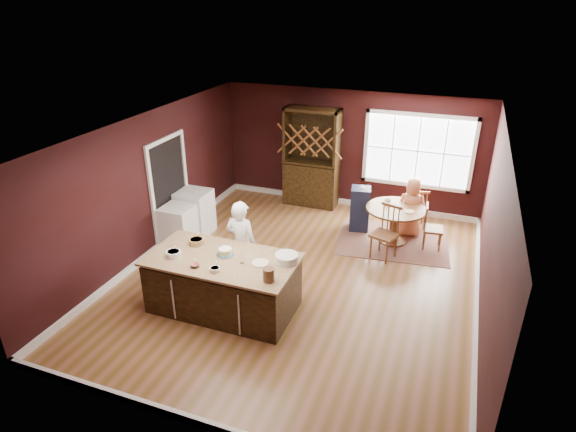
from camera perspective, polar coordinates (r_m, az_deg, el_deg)
The scene contains 27 objects.
room_shell at distance 8.04m, azimuth 1.51°, elevation 0.83°, with size 7.00×7.00×7.00m.
window at distance 10.91m, azimuth 15.14°, elevation 7.45°, with size 2.36×0.10×1.66m, color white, non-canonical shape.
doorway at distance 9.92m, azimuth -13.81°, elevation 2.90°, with size 0.08×1.26×2.13m, color white, non-canonical shape.
kitchen_island at distance 7.77m, azimuth -7.66°, elevation -8.05°, with size 2.33×1.22×0.92m.
dining_table at distance 9.87m, azimuth 12.59°, elevation -0.20°, with size 1.19×1.19×0.75m.
baker at distance 8.14m, azimuth -5.54°, elevation -3.38°, with size 0.58×0.38×1.58m, color white.
layer_cake at distance 7.56m, azimuth -7.45°, elevation -4.24°, with size 0.28×0.28×0.12m, color white, non-canonical shape.
bowl_blue at distance 7.68m, azimuth -13.41°, elevation -4.37°, with size 0.23×0.23×0.09m, color silver.
bowl_yellow at distance 7.96m, azimuth -10.79°, elevation -2.99°, with size 0.24×0.24×0.09m, color olive.
bowl_pink at distance 7.34m, azimuth -10.99°, elevation -5.79°, with size 0.14×0.14×0.05m, color silver.
bowl_olive at distance 7.19m, azimuth -8.65°, elevation -6.27°, with size 0.15×0.15×0.06m, color beige.
drinking_glass at distance 7.32m, azimuth -5.49°, elevation -5.08°, with size 0.07×0.07×0.14m, color white.
dinner_plate at distance 7.31m, azimuth -3.28°, elevation -5.58°, with size 0.26×0.26×0.02m, color beige.
white_tub at distance 7.33m, azimuth -0.17°, elevation -5.01°, with size 0.36×0.36×0.12m, color white.
stoneware_crock at distance 6.85m, azimuth -2.31°, elevation -6.97°, with size 0.17×0.17×0.20m, color brown.
rug at distance 10.10m, azimuth 12.31°, elevation -2.91°, with size 2.19×1.69×0.01m, color brown.
chair_east at distance 9.83m, azimuth 16.86°, elevation -1.26°, with size 0.39×0.37×0.93m, color brown, non-canonical shape.
chair_south at distance 9.22m, azimuth 11.36°, elevation -1.96°, with size 0.45×0.43×1.07m, color brown, non-canonical shape.
chair_north at distance 10.65m, azimuth 15.13°, elevation 0.98°, with size 0.38×0.36×0.91m, color brown, non-canonical shape.
seated_woman at distance 10.20m, azimuth 14.43°, elevation 1.05°, with size 0.62×0.40×1.26m, color tan.
high_chair at distance 10.28m, azimuth 8.52°, elevation 0.95°, with size 0.40×0.40×0.99m, color black, non-canonical shape.
toddler at distance 10.18m, azimuth 8.88°, elevation 2.63°, with size 0.18×0.14×0.26m, color #8CA5BF, non-canonical shape.
table_plate at distance 9.66m, azimuth 14.18°, elevation 0.53°, with size 0.20×0.20×0.01m, color beige.
table_cup at distance 9.93m, azimuth 11.73°, elevation 1.73°, with size 0.13×0.13×0.10m, color silver.
hutch at distance 11.21m, azimuth 2.81°, elevation 6.89°, with size 1.25×0.52×2.30m, color #3E2816.
washer at distance 9.74m, azimuth -12.85°, elevation -1.27°, with size 0.59×0.57×0.86m, color white.
dryer at distance 10.21m, azimuth -10.97°, elevation 0.43°, with size 0.64×0.62×0.94m, color white.
Camera 1 is at (2.35, -6.93, 4.67)m, focal length 30.00 mm.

